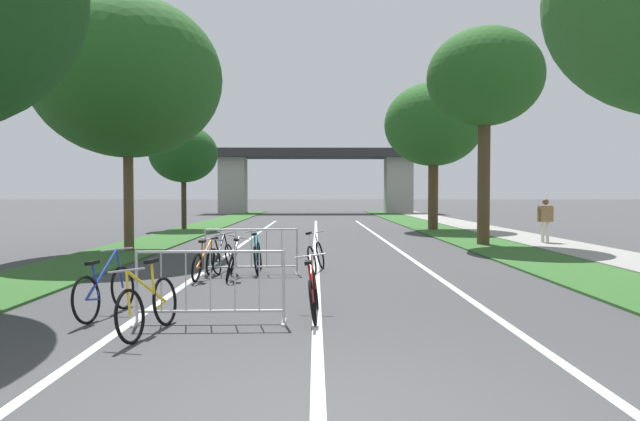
{
  "coord_description": "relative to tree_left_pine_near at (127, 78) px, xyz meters",
  "views": [
    {
      "loc": [
        -0.02,
        -4.26,
        1.87
      ],
      "look_at": [
        0.19,
        22.04,
        1.02
      ],
      "focal_mm": 30.91,
      "sensor_mm": 36.0,
      "label": 1
    }
  ],
  "objects": [
    {
      "name": "grass_verge_left",
      "position": [
        -0.17,
        9.65,
        -5.44
      ],
      "size": [
        2.42,
        55.61,
        0.05
      ],
      "primitive_type": "cube",
      "color": "#2D5B26",
      "rests_on": "ground"
    },
    {
      "name": "grass_verge_right",
      "position": [
        11.99,
        9.65,
        -5.44
      ],
      "size": [
        2.42,
        55.61,
        0.05
      ],
      "primitive_type": "cube",
      "color": "#2D5B26",
      "rests_on": "ground"
    },
    {
      "name": "sidewalk_path_right",
      "position": [
        14.36,
        9.65,
        -5.42
      ],
      "size": [
        2.33,
        55.61,
        0.08
      ],
      "primitive_type": "cube",
      "color": "gray",
      "rests_on": "ground"
    },
    {
      "name": "lane_stripe_center",
      "position": [
        5.91,
        2.98,
        -5.46
      ],
      "size": [
        0.14,
        32.17,
        0.01
      ],
      "primitive_type": "cube",
      "color": "silver",
      "rests_on": "ground"
    },
    {
      "name": "lane_stripe_right_lane",
      "position": [
        8.58,
        2.98,
        -5.46
      ],
      "size": [
        0.14,
        32.17,
        0.01
      ],
      "primitive_type": "cube",
      "color": "silver",
      "rests_on": "ground"
    },
    {
      "name": "lane_stripe_left_lane",
      "position": [
        3.23,
        2.98,
        -5.46
      ],
      "size": [
        0.14,
        32.17,
        0.01
      ],
      "primitive_type": "cube",
      "color": "silver",
      "rests_on": "ground"
    },
    {
      "name": "overpass_bridge",
      "position": [
        5.91,
        32.85,
        -1.39
      ],
      "size": [
        20.98,
        4.04,
        5.82
      ],
      "color": "#2D2D30",
      "rests_on": "ground"
    },
    {
      "name": "tree_left_pine_near",
      "position": [
        0.0,
        0.0,
        0.0
      ],
      "size": [
        5.87,
        5.87,
        7.96
      ],
      "color": "brown",
      "rests_on": "ground"
    },
    {
      "name": "tree_left_oak_near",
      "position": [
        -0.73,
        10.33,
        -1.65
      ],
      "size": [
        3.39,
        3.39,
        5.26
      ],
      "color": "#3D2D1E",
      "rests_on": "ground"
    },
    {
      "name": "tree_right_oak_mid",
      "position": [
        11.83,
        2.04,
        0.42
      ],
      "size": [
        4.03,
        4.03,
        7.65
      ],
      "color": "#4C3823",
      "rests_on": "ground"
    },
    {
      "name": "tree_right_maple_mid",
      "position": [
        11.76,
        10.05,
        -0.22
      ],
      "size": [
        4.87,
        4.87,
        7.35
      ],
      "color": "#4C3823",
      "rests_on": "ground"
    },
    {
      "name": "crowd_barrier_nearest",
      "position": [
        4.39,
        -9.57,
        -4.95
      ],
      "size": [
        2.15,
        0.49,
        1.05
      ],
      "rotation": [
        0.0,
        0.0,
        0.02
      ],
      "color": "#ADADB2",
      "rests_on": "ground"
    },
    {
      "name": "crowd_barrier_second",
      "position": [
        4.42,
        -4.85,
        -4.95
      ],
      "size": [
        2.16,
        0.56,
        1.05
      ],
      "rotation": [
        0.0,
        0.0,
        0.06
      ],
      "color": "#ADADB2",
      "rests_on": "ground"
    },
    {
      "name": "bicycle_black_0",
      "position": [
        3.69,
        -4.42,
        -5.1
      ],
      "size": [
        0.51,
        1.71,
        0.93
      ],
      "rotation": [
        0.0,
        0.0,
        -0.13
      ],
      "color": "black",
      "rests_on": "ground"
    },
    {
      "name": "bicycle_red_1",
      "position": [
        5.85,
        -9.14,
        -5.09
      ],
      "size": [
        0.5,
        1.75,
        0.91
      ],
      "rotation": [
        0.0,
        0.0,
        -0.03
      ],
      "color": "black",
      "rests_on": "ground"
    },
    {
      "name": "bicycle_silver_2",
      "position": [
        4.06,
        -5.33,
        -5.11
      ],
      "size": [
        0.48,
        1.67,
        0.92
      ],
      "rotation": [
        0.0,
        0.0,
        0.07
      ],
      "color": "black",
      "rests_on": "ground"
    },
    {
      "name": "bicycle_teal_3",
      "position": [
        4.52,
        -4.46,
        -5.08
      ],
      "size": [
        0.5,
        1.66,
        0.99
      ],
      "rotation": [
        0.0,
        0.0,
        0.03
      ],
      "color": "black",
      "rests_on": "ground"
    },
    {
      "name": "bicycle_blue_4",
      "position": [
        2.71,
        -9.07,
        -5.08
      ],
      "size": [
        0.55,
        1.71,
        1.01
      ],
      "rotation": [
        0.0,
        0.0,
        -0.17
      ],
      "color": "black",
      "rests_on": "ground"
    },
    {
      "name": "bicycle_yellow_5",
      "position": [
        3.68,
        -10.13,
        -5.08
      ],
      "size": [
        0.61,
        1.64,
        0.97
      ],
      "rotation": [
        0.0,
        0.0,
        2.96
      ],
      "color": "black",
      "rests_on": "ground"
    },
    {
      "name": "bicycle_orange_6",
      "position": [
        3.46,
        -5.43,
        -5.12
      ],
      "size": [
        0.49,
        1.62,
        0.87
      ],
      "rotation": [
        0.0,
        0.0,
        -0.09
      ],
      "color": "black",
      "rests_on": "ground"
    },
    {
      "name": "bicycle_white_7",
      "position": [
        5.89,
        -4.44,
        -5.08
      ],
      "size": [
        0.5,
        1.73,
        0.96
      ],
      "rotation": [
        0.0,
        0.0,
        -0.19
      ],
      "color": "black",
      "rests_on": "ground"
    },
    {
      "name": "pedestrian_in_red_jacket",
      "position": [
        14.19,
        2.42,
        -4.45
      ],
      "size": [
        0.6,
        0.3,
        1.66
      ],
      "rotation": [
        0.0,
        0.0,
        3.2
      ],
      "color": "beige",
      "rests_on": "ground"
    }
  ]
}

